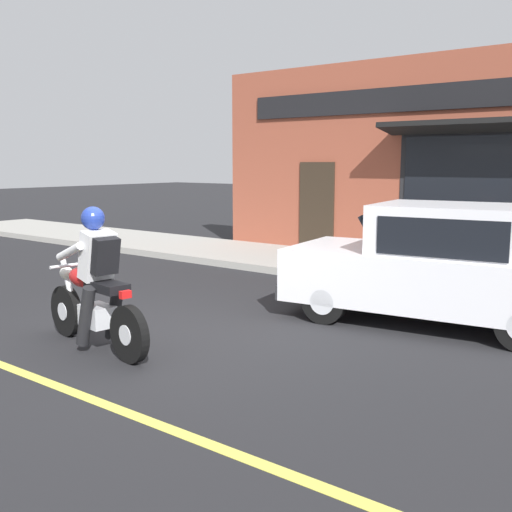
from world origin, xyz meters
The scene contains 5 objects.
ground_plane centered at (0.00, 0.00, 0.00)m, with size 80.00×80.00×0.00m, color black.
sidewalk_curb centered at (5.36, 3.00, 0.07)m, with size 2.60×22.00×0.14m, color #9E9B93.
storefront_building centered at (6.89, -0.96, 2.11)m, with size 1.25×11.06×4.20m.
motorcycle_with_rider centered at (-0.83, 0.40, 0.68)m, with size 0.64×2.01×1.62m.
car_hatchback centered at (2.57, -2.25, 0.77)m, with size 2.12×3.96×1.57m.
Camera 1 is at (-4.93, -5.05, 2.10)m, focal length 42.00 mm.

